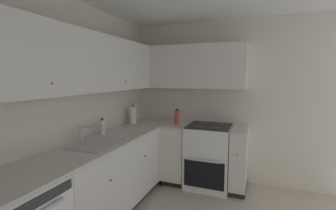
{
  "coord_description": "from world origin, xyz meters",
  "views": [
    {
      "loc": [
        -1.73,
        -0.42,
        1.59
      ],
      "look_at": [
        0.98,
        0.62,
        1.25
      ],
      "focal_mm": 25.18,
      "sensor_mm": 36.0,
      "label": 1
    }
  ],
  "objects": [
    {
      "name": "wall_back",
      "position": [
        0.0,
        1.5,
        1.21
      ],
      "size": [
        3.86,
        0.05,
        2.42
      ],
      "primitive_type": "cube",
      "color": "beige",
      "rests_on": "ground_plane"
    },
    {
      "name": "wall_right",
      "position": [
        1.9,
        0.0,
        1.21
      ],
      "size": [
        0.05,
        3.04,
        2.42
      ],
      "primitive_type": "cube",
      "color": "beige",
      "rests_on": "ground_plane"
    },
    {
      "name": "lower_cabinets_back",
      "position": [
        0.45,
        1.17,
        0.43
      ],
      "size": [
        1.67,
        0.62,
        0.85
      ],
      "color": "silver",
      "rests_on": "ground_plane"
    },
    {
      "name": "countertop_back",
      "position": [
        0.44,
        1.17,
        0.87
      ],
      "size": [
        2.87,
        0.6,
        0.03
      ],
      "primitive_type": "cube",
      "color": "beige",
      "rests_on": "lower_cabinets_back"
    },
    {
      "name": "lower_cabinets_right",
      "position": [
        1.58,
        0.35,
        0.43
      ],
      "size": [
        0.62,
        1.19,
        0.85
      ],
      "color": "silver",
      "rests_on": "ground_plane"
    },
    {
      "name": "countertop_right",
      "position": [
        1.58,
        0.35,
        0.87
      ],
      "size": [
        0.6,
        1.19,
        0.03
      ],
      "color": "beige",
      "rests_on": "lower_cabinets_right"
    },
    {
      "name": "oven_range",
      "position": [
        1.6,
        0.22,
        0.45
      ],
      "size": [
        0.68,
        0.62,
        1.04
      ],
      "color": "white",
      "rests_on": "ground_plane"
    },
    {
      "name": "upper_cabinets_back",
      "position": [
        0.28,
        1.31,
        1.74
      ],
      "size": [
        2.55,
        0.34,
        0.63
      ],
      "color": "silver"
    },
    {
      "name": "upper_cabinets_right",
      "position": [
        1.72,
        0.6,
        1.74
      ],
      "size": [
        0.32,
        1.74,
        0.63
      ],
      "color": "silver"
    },
    {
      "name": "sink",
      "position": [
        0.27,
        1.14,
        0.85
      ],
      "size": [
        0.56,
        0.4,
        0.1
      ],
      "color": "#B7B7BC",
      "rests_on": "countertop_back"
    },
    {
      "name": "faucet",
      "position": [
        0.28,
        1.35,
        1.0
      ],
      "size": [
        0.07,
        0.16,
        0.18
      ],
      "color": "silver",
      "rests_on": "countertop_back"
    },
    {
      "name": "soap_bottle",
      "position": [
        0.63,
        1.35,
        0.98
      ],
      "size": [
        0.07,
        0.07,
        0.21
      ],
      "color": "silver",
      "rests_on": "countertop_back"
    },
    {
      "name": "paper_towel_roll",
      "position": [
        1.35,
        1.33,
        1.02
      ],
      "size": [
        0.11,
        0.11,
        0.32
      ],
      "color": "white",
      "rests_on": "countertop_back"
    },
    {
      "name": "oil_bottle",
      "position": [
        1.58,
        0.7,
        0.99
      ],
      "size": [
        0.08,
        0.08,
        0.23
      ],
      "color": "#BF4C3F",
      "rests_on": "countertop_right"
    }
  ]
}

